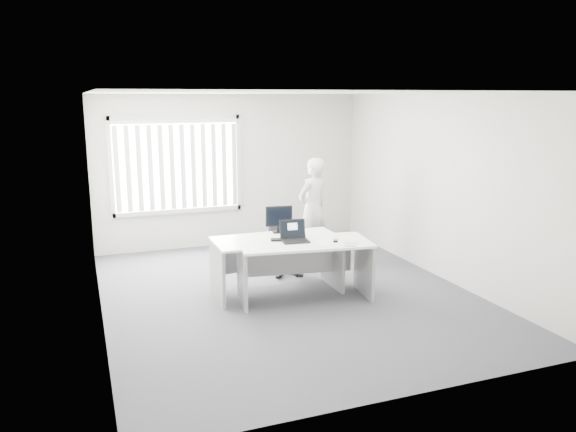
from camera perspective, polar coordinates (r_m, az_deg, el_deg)
name	(u,v)px	position (r m, az deg, el deg)	size (l,w,h in m)	color
ground	(287,294)	(8.05, -0.08, -7.93)	(6.00, 6.00, 0.00)	#52535A
wall_back	(231,171)	(10.52, -5.82, 4.61)	(5.00, 0.02, 2.80)	beige
wall_front	(406,253)	(5.05, 11.91, -3.72)	(5.00, 0.02, 2.80)	beige
wall_left	(95,210)	(7.22, -19.03, 0.60)	(0.02, 6.00, 2.80)	beige
wall_right	(441,187)	(8.86, 15.27, 2.86)	(0.02, 6.00, 2.80)	beige
ceiling	(287,93)	(7.56, -0.09, 12.43)	(5.00, 6.00, 0.02)	white
window	(177,165)	(10.25, -11.21, 5.10)	(2.32, 0.06, 1.76)	beige
blinds	(178,167)	(10.20, -11.15, 4.90)	(2.20, 0.10, 1.50)	white
desk_near	(305,258)	(7.70, 1.70, -4.29)	(1.88, 1.07, 0.81)	white
desk_far	(277,254)	(7.92, -1.13, -3.84)	(1.77, 0.84, 0.81)	white
office_chair	(285,255)	(8.88, -0.33, -3.94)	(0.63, 0.63, 0.97)	black
person	(313,208)	(9.68, 2.54, 0.83)	(0.63, 0.42, 1.73)	silver
laptop	(295,232)	(7.61, 0.74, -1.61)	(0.36, 0.32, 0.28)	black
paper_sheet	(330,243)	(7.62, 4.26, -2.72)	(0.32, 0.23, 0.00)	white
mouse	(336,240)	(7.67, 4.86, -2.47)	(0.06, 0.10, 0.04)	#A7A7AA
booklet	(350,244)	(7.54, 6.34, -2.87)	(0.15, 0.21, 0.01)	white
keyboard	(287,240)	(7.72, -0.15, -2.44)	(0.43, 0.14, 0.02)	black
monitor	(279,219)	(8.13, -0.93, -0.35)	(0.40, 0.12, 0.40)	black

